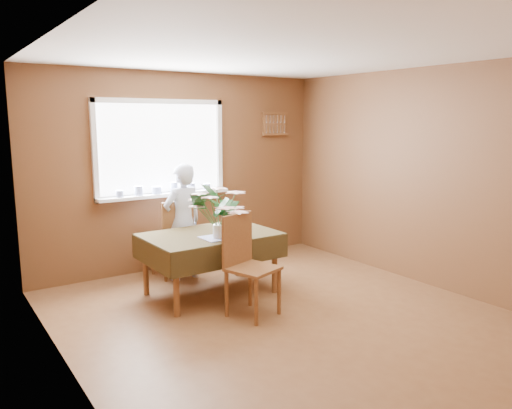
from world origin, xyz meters
TOP-DOWN VIEW (x-y plane):
  - floor at (0.00, 0.00)m, footprint 4.50×4.50m
  - ceiling at (0.00, 0.00)m, footprint 4.50×4.50m
  - wall_back at (0.00, 2.25)m, footprint 4.00×0.00m
  - wall_left at (-2.00, 0.00)m, footprint 0.00×4.50m
  - wall_right at (2.00, 0.00)m, footprint 0.00×4.50m
  - window_assembly at (-0.30, 2.20)m, footprint 1.72×0.20m
  - spoon_rack at (1.45, 2.22)m, footprint 0.44×0.05m
  - dining_table at (-0.27, 1.05)m, footprint 1.43×0.99m
  - chair_far at (-0.34, 1.82)m, footprint 0.43×0.43m
  - chair_near at (-0.25, 0.35)m, footprint 0.54×0.54m
  - seated_woman at (-0.28, 1.70)m, footprint 0.55×0.40m
  - flower_bouquet at (-0.30, 0.81)m, footprint 0.58×0.58m
  - side_plate at (0.15, 1.11)m, footprint 0.32×0.32m
  - table_knife at (-0.10, 0.85)m, footprint 0.02×0.20m

SIDE VIEW (x-z plane):
  - floor at x=0.00m, z-range 0.00..0.00m
  - chair_far at x=-0.34m, z-range 0.04..1.00m
  - chair_near at x=-0.25m, z-range 0.04..1.04m
  - dining_table at x=-0.27m, z-range 0.26..0.95m
  - side_plate at x=0.15m, z-range 0.68..0.70m
  - table_knife at x=-0.10m, z-range 0.69..0.69m
  - seated_woman at x=-0.28m, z-range 0.00..1.40m
  - flower_bouquet at x=-0.30m, z-range 0.76..1.26m
  - wall_back at x=0.00m, z-range -0.75..3.25m
  - wall_left at x=-2.00m, z-range -1.00..3.50m
  - wall_right at x=2.00m, z-range -1.00..3.50m
  - window_assembly at x=-0.30m, z-range 0.74..1.96m
  - spoon_rack at x=1.45m, z-range 1.69..2.02m
  - ceiling at x=0.00m, z-range 2.50..2.50m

